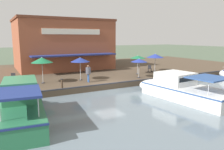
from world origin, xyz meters
The scene contains 17 objects.
ground_plane centered at (0.00, 0.00, 0.00)m, with size 220.00×220.00×0.00m, color #4C5B47.
quay_deck centered at (-11.00, 0.00, 0.30)m, with size 22.00×56.00×0.60m, color #4C3D2D.
quay_edge_fender centered at (-0.10, 0.00, 0.65)m, with size 0.20×50.40×0.10m, color #2D2D33.
waterfront_restaurant centered at (-13.72, -0.42, 4.13)m, with size 11.09×13.06×7.06m.
patio_umbrella_far_corner centered at (-3.36, -1.64, 2.79)m, with size 2.00×2.00×2.47m.
patio_umbrella_back_row centered at (-1.56, 4.66, 2.56)m, with size 1.83×1.83×2.19m.
patio_umbrella_near_quay_edge centered at (-4.50, 9.41, 2.69)m, with size 2.27×2.27×2.38m.
patio_umbrella_mid_patio_left centered at (-3.68, -5.48, 2.91)m, with size 2.08×2.08×2.60m.
patio_umbrella_mid_patio_right centered at (-3.65, 5.96, 2.73)m, with size 1.89×1.89×2.35m.
cafe_chair_under_first_umbrella centered at (-6.23, -7.98, 1.08)m, with size 0.56×0.56×0.85m.
cafe_chair_facing_river centered at (-4.63, 8.65, 1.08)m, with size 0.59×0.59×0.85m.
cafe_chair_far_corner_seat centered at (-4.02, -7.54, 1.08)m, with size 0.52×0.52×0.85m.
person_near_entrance centered at (-1.93, -1.34, 1.71)m, with size 0.50×0.50×1.75m.
motorboat_far_downstream centered at (5.16, 3.97, 0.82)m, with size 9.07×4.01×2.10m.
motorboat_fourth_along centered at (4.21, -8.40, 0.98)m, with size 8.22×3.30×2.44m.
mooring_post centered at (-0.35, -4.52, 1.06)m, with size 0.22×0.22×0.91m.
tree_behind_restaurant centered at (-17.98, 7.30, 5.47)m, with size 4.66×4.44×7.22m.
Camera 1 is at (18.25, -9.74, 5.06)m, focal length 35.00 mm.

